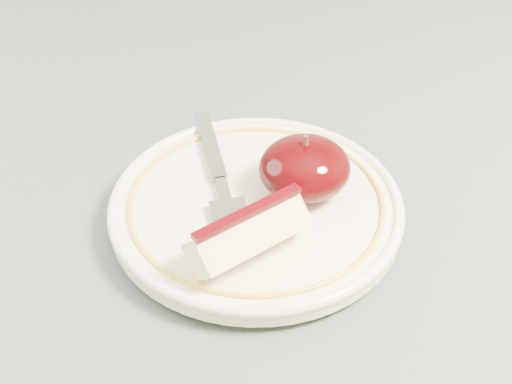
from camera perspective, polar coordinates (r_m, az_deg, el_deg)
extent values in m
cylinder|color=brown|center=(1.17, 12.07, -1.77)|extent=(0.05, 0.05, 0.71)
cube|color=#3F4E47|center=(0.54, -6.25, -5.93)|extent=(0.90, 0.90, 0.04)
cylinder|color=#F2E6CB|center=(0.54, 0.00, -2.01)|extent=(0.12, 0.12, 0.01)
cylinder|color=#F2E6CB|center=(0.54, 0.00, -1.30)|extent=(0.22, 0.22, 0.01)
torus|color=#F2E6CB|center=(0.54, 0.00, -0.90)|extent=(0.22, 0.22, 0.01)
torus|color=gold|center=(0.53, 0.00, -0.79)|extent=(0.19, 0.19, 0.00)
ellipsoid|color=black|center=(0.53, 3.90, 1.93)|extent=(0.07, 0.07, 0.04)
cylinder|color=#472D19|center=(0.52, 4.02, 4.02)|extent=(0.00, 0.00, 0.01)
cube|color=beige|center=(0.48, -0.63, -3.44)|extent=(0.09, 0.07, 0.04)
cube|color=#320106|center=(0.47, -0.65, -1.62)|extent=(0.08, 0.04, 0.00)
cube|color=gray|center=(0.58, -3.67, 3.76)|extent=(0.01, 0.09, 0.00)
cube|color=gray|center=(0.54, -2.65, 0.23)|extent=(0.01, 0.03, 0.00)
cube|color=gray|center=(0.52, -2.18, -1.42)|extent=(0.03, 0.02, 0.00)
cube|color=gray|center=(0.50, -0.28, -3.28)|extent=(0.00, 0.04, 0.00)
cube|color=gray|center=(0.50, -1.15, -3.41)|extent=(0.00, 0.04, 0.00)
cube|color=gray|center=(0.50, -2.02, -3.54)|extent=(0.00, 0.04, 0.00)
cube|color=gray|center=(0.50, -2.90, -3.67)|extent=(0.00, 0.04, 0.00)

